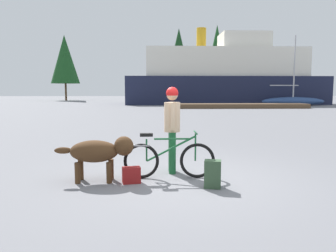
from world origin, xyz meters
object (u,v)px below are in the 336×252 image
Objects in this scene: sailboat_moored at (293,101)px; bicycle at (169,159)px; dog at (99,152)px; handbag_pannier at (131,175)px; person_cyclist at (172,121)px; ferry_boat at (225,78)px; backpack at (213,174)px.

bicycle is at bearing -116.91° from sailboat_moored.
sailboat_moored is (15.28, 27.76, -0.06)m from dog.
bicycle is 5.42× the size of handbag_pannier.
person_cyclist reaches higher than handbag_pannier.
person_cyclist is 5.41× the size of handbag_pannier.
sailboat_moored reaches higher than bicycle.
person_cyclist is 1.57m from dog.
ferry_boat is (7.90, 32.73, 2.70)m from bicycle.
sailboat_moored is (6.11, -5.13, -2.58)m from ferry_boat.
sailboat_moored is at bearing 62.86° from person_cyclist.
dog is at bearing -118.83° from sailboat_moored.
person_cyclist is at bearing 78.66° from bicycle.
sailboat_moored reaches higher than backpack.
handbag_pannier is (-0.77, -0.75, -0.90)m from person_cyclist.
person_cyclist is at bearing 23.96° from dog.
handbag_pannier is 0.04× the size of sailboat_moored.
bicycle is 30.95m from sailboat_moored.
bicycle is 33.78m from ferry_boat.
person_cyclist is 1.50m from backpack.
person_cyclist is 1.20× the size of dog.
dog is 0.20× the size of sailboat_moored.
sailboat_moored is (14.69, 27.90, 0.35)m from handbag_pannier.
backpack is (0.73, -0.64, -0.13)m from bicycle.
ferry_boat is (7.17, 33.37, 2.83)m from backpack.
backpack reaches higher than handbag_pannier.
sailboat_moored is at bearing 61.17° from dog.
backpack is (2.00, -0.48, -0.31)m from dog.
sailboat_moored reaches higher than person_cyclist.
person_cyclist is at bearing -103.60° from ferry_boat.
bicycle is 0.08× the size of ferry_boat.
bicycle reaches higher than backpack.
sailboat_moored is (13.92, 27.15, -0.55)m from person_cyclist.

